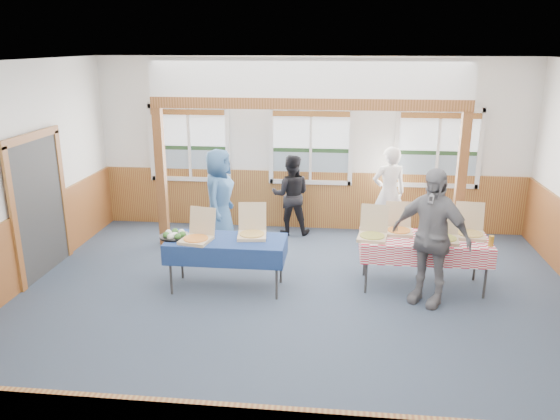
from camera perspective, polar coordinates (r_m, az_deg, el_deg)
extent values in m
plane|color=#283141|center=(7.40, 1.51, -10.50)|extent=(8.00, 8.00, 0.00)
plane|color=white|center=(6.56, 1.74, 15.12)|extent=(8.00, 8.00, 0.00)
plane|color=silver|center=(10.21, 3.25, 6.77)|extent=(8.00, 0.00, 8.00)
plane|color=silver|center=(3.58, -3.13, -13.59)|extent=(8.00, 0.00, 8.00)
cube|color=brown|center=(10.43, 3.14, 1.06)|extent=(7.98, 0.05, 1.10)
cube|color=brown|center=(8.44, -26.55, -4.72)|extent=(0.05, 6.98, 1.10)
cube|color=#303030|center=(9.00, -23.89, 0.29)|extent=(0.06, 1.30, 2.10)
cube|color=silver|center=(10.67, -9.29, 3.23)|extent=(1.52, 0.05, 0.08)
cube|color=silver|center=(10.43, -9.65, 10.61)|extent=(1.52, 0.05, 0.08)
cube|color=silver|center=(10.75, -13.30, 6.86)|extent=(0.08, 0.05, 1.46)
cube|color=silver|center=(10.35, -5.49, 6.86)|extent=(0.08, 0.05, 1.46)
cube|color=silver|center=(10.53, -9.47, 6.88)|extent=(0.05, 0.05, 1.30)
cube|color=gray|center=(10.64, -9.31, 4.85)|extent=(1.40, 0.02, 0.52)
cube|color=#1F3C1E|center=(10.58, -9.38, 6.43)|extent=(1.40, 0.02, 0.08)
cube|color=silver|center=(10.52, -9.49, 8.52)|extent=(1.40, 0.02, 0.70)
cube|color=brown|center=(10.42, -9.65, 10.05)|extent=(1.40, 0.07, 0.10)
cube|color=silver|center=(10.30, 3.16, 2.94)|extent=(1.52, 0.05, 0.08)
cube|color=silver|center=(10.05, 3.29, 10.58)|extent=(1.52, 0.05, 0.08)
cube|color=silver|center=(10.22, -0.95, 6.80)|extent=(0.08, 0.05, 1.46)
cube|color=silver|center=(10.14, 7.43, 6.59)|extent=(0.08, 0.05, 1.46)
cube|color=silver|center=(10.15, 3.23, 6.71)|extent=(0.05, 0.05, 1.30)
cube|color=gray|center=(10.27, 3.20, 4.61)|extent=(1.40, 0.02, 0.52)
cube|color=#1F3C1E|center=(10.21, 3.23, 6.25)|extent=(1.40, 0.02, 0.08)
cube|color=silver|center=(10.14, 3.27, 8.42)|extent=(1.40, 0.02, 0.70)
cube|color=brown|center=(10.04, 3.28, 10.01)|extent=(1.40, 0.07, 0.10)
cube|color=silver|center=(10.44, 15.88, 2.49)|extent=(1.52, 0.05, 0.08)
cube|color=silver|center=(10.20, 16.51, 10.01)|extent=(1.52, 0.05, 0.08)
cube|color=silver|center=(10.19, 12.07, 6.40)|extent=(0.08, 0.05, 1.46)
cube|color=silver|center=(10.45, 20.21, 5.99)|extent=(0.08, 0.05, 1.46)
cube|color=silver|center=(10.29, 16.19, 6.21)|extent=(0.05, 0.05, 1.30)
cube|color=gray|center=(10.41, 15.98, 4.14)|extent=(1.40, 0.02, 0.52)
cube|color=#1F3C1E|center=(10.35, 16.11, 5.76)|extent=(1.40, 0.02, 0.08)
cube|color=silver|center=(10.28, 16.29, 7.88)|extent=(1.40, 0.02, 0.70)
cube|color=brown|center=(10.19, 16.49, 9.44)|extent=(1.40, 0.07, 0.10)
cube|color=brown|center=(9.60, -12.30, 3.30)|extent=(0.15, 0.15, 2.40)
cube|color=brown|center=(9.32, 18.32, 2.41)|extent=(0.15, 0.15, 2.40)
cube|color=brown|center=(8.90, 2.91, 11.04)|extent=(5.15, 0.18, 0.18)
cylinder|color=#303030|center=(7.86, -11.36, -6.19)|extent=(0.04, 0.04, 0.73)
cylinder|color=#303030|center=(8.34, -10.24, -4.71)|extent=(0.04, 0.04, 0.73)
cylinder|color=#303030|center=(7.55, -0.36, -6.80)|extent=(0.04, 0.04, 0.73)
cylinder|color=#303030|center=(8.06, 0.09, -5.22)|extent=(0.04, 0.04, 0.73)
cube|color=#303030|center=(7.78, -5.63, -3.21)|extent=(1.74, 1.08, 0.03)
cube|color=navy|center=(7.78, -5.64, -3.08)|extent=(1.82, 1.16, 0.01)
cube|color=navy|center=(7.49, -6.18, -5.08)|extent=(1.62, 0.46, 0.28)
cube|color=navy|center=(8.16, -5.09, -3.15)|extent=(1.62, 0.46, 0.28)
cylinder|color=#303030|center=(7.84, 9.01, -6.10)|extent=(0.04, 0.04, 0.73)
cylinder|color=#303030|center=(8.41, 8.84, -4.47)|extent=(0.04, 0.04, 0.73)
cylinder|color=#303030|center=(8.10, 20.72, -6.28)|extent=(0.04, 0.04, 0.73)
cylinder|color=#303030|center=(8.65, 19.76, -4.69)|extent=(0.04, 0.04, 0.73)
cube|color=#303030|center=(8.08, 14.85, -2.96)|extent=(1.89, 1.20, 0.03)
cube|color=#B51229|center=(8.07, 14.86, -2.83)|extent=(1.97, 1.28, 0.01)
cube|color=#B51229|center=(7.75, 15.19, -4.82)|extent=(1.74, 0.53, 0.28)
cube|color=#B51229|center=(8.49, 14.42, -2.84)|extent=(1.74, 0.53, 0.28)
cube|color=tan|center=(7.72, -8.78, -3.15)|extent=(0.46, 0.46, 0.04)
cylinder|color=gold|center=(7.71, -8.79, -2.95)|extent=(0.40, 0.40, 0.01)
cube|color=tan|center=(7.85, -8.10, -1.11)|extent=(0.40, 0.17, 0.39)
cube|color=tan|center=(7.82, -2.95, -2.70)|extent=(0.45, 0.45, 0.05)
cylinder|color=#CABF5D|center=(7.81, -2.95, -2.50)|extent=(0.39, 0.39, 0.01)
cube|color=tan|center=(7.98, -2.90, -0.62)|extent=(0.41, 0.14, 0.40)
cube|color=tan|center=(7.85, 9.60, -2.85)|extent=(0.45, 0.45, 0.04)
cylinder|color=gold|center=(7.84, 9.61, -2.65)|extent=(0.40, 0.40, 0.01)
cube|color=tan|center=(8.00, 9.84, -0.83)|extent=(0.41, 0.15, 0.39)
cube|color=tan|center=(8.15, 12.30, -2.25)|extent=(0.38, 0.38, 0.04)
cylinder|color=gold|center=(8.15, 12.31, -2.06)|extent=(0.33, 0.33, 0.01)
cube|color=tan|center=(8.31, 12.26, -0.40)|extent=(0.38, 0.10, 0.37)
cube|color=tan|center=(7.99, 16.77, -2.99)|extent=(0.44, 0.44, 0.04)
cylinder|color=gold|center=(7.98, 16.79, -2.80)|extent=(0.38, 0.38, 0.01)
cube|color=tan|center=(8.15, 16.83, -1.04)|extent=(0.40, 0.14, 0.38)
cube|color=tan|center=(8.28, 19.23, -2.53)|extent=(0.45, 0.45, 0.05)
cylinder|color=#CABF5D|center=(8.27, 19.25, -2.33)|extent=(0.39, 0.39, 0.01)
cube|color=tan|center=(8.44, 19.20, -0.56)|extent=(0.41, 0.14, 0.40)
cylinder|color=black|center=(7.95, -10.94, -2.71)|extent=(0.43, 0.43, 0.03)
cylinder|color=white|center=(7.95, -10.95, -2.54)|extent=(0.10, 0.10, 0.04)
sphere|color=#396E2A|center=(7.91, -10.13, -2.54)|extent=(0.10, 0.10, 0.10)
sphere|color=silver|center=(8.01, -10.26, -2.31)|extent=(0.10, 0.10, 0.10)
sphere|color=#396E2A|center=(8.06, -10.90, -2.22)|extent=(0.10, 0.10, 0.10)
sphere|color=silver|center=(8.02, -11.58, -2.35)|extent=(0.10, 0.10, 0.10)
sphere|color=#396E2A|center=(7.93, -11.80, -2.59)|extent=(0.10, 0.10, 0.10)
sphere|color=silver|center=(7.85, -11.38, -2.78)|extent=(0.10, 0.10, 0.10)
sphere|color=#396E2A|center=(7.84, -10.63, -2.75)|extent=(0.10, 0.10, 0.10)
cylinder|color=#A3721B|center=(7.99, 21.20, -3.04)|extent=(0.07, 0.07, 0.15)
imported|color=white|center=(9.96, 11.29, 1.75)|extent=(0.70, 0.55, 1.69)
imported|color=black|center=(10.04, 1.15, 1.60)|extent=(0.74, 0.59, 1.49)
imported|color=#385E8C|center=(9.58, -6.39, 1.38)|extent=(0.60, 0.87, 1.69)
imported|color=slate|center=(7.55, 15.45, -2.74)|extent=(1.18, 0.99, 1.89)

